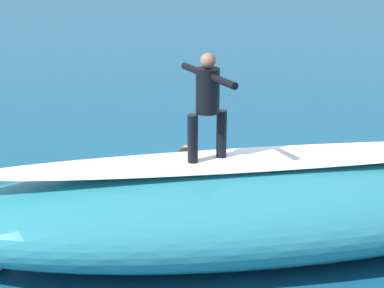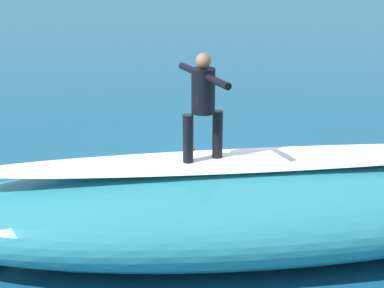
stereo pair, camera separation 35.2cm
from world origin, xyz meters
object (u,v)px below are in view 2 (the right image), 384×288
Objects in this scene: surfboard_riding at (203,162)px; surfer_riding at (203,99)px; surfboard_paddling at (184,170)px; surfer_paddling at (183,164)px.

surfer_riding reaches higher than surfboard_riding.
surfboard_riding is 0.85× the size of surfboard_paddling.
surfer_paddling is (0.28, -3.02, -1.17)m from surfboard_riding.
surfer_riding reaches higher than surfboard_paddling.
surfboard_riding is 3.42m from surfboard_paddling.
surfboard_paddling is at bearing -0.00° from surfer_paddling.
surfboard_paddling is at bearing -109.47° from surfboard_riding.
surfboard_paddling is at bearing -109.47° from surfer_riding.
surfer_riding is at bearing -160.46° from surfer_paddling.
surfer_paddling reaches higher than surfboard_paddling.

